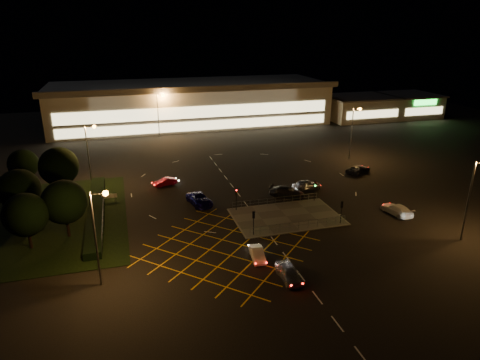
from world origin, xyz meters
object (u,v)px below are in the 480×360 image
object	(u,v)px
signal_sw	(254,218)
signal_nw	(236,195)
car_near_silver	(289,273)
car_far_dkgrey	(287,192)
car_circ_red	(165,182)
car_east_grey	(358,169)
car_approach_white	(397,209)
car_left_blue	(200,200)
car_queue_white	(257,254)
signal_ne	(315,187)
signal_se	(342,207)
car_right_silver	(307,185)

from	to	relation	value
signal_sw	signal_nw	xyz separation A→B (m)	(0.00, 7.99, 0.00)
car_near_silver	car_far_dkgrey	world-z (taller)	car_far_dkgrey
car_circ_red	car_near_silver	bearing A→B (deg)	0.31
car_east_grey	car_approach_white	distance (m)	17.68
car_left_blue	car_queue_white	bearing A→B (deg)	-90.66
signal_nw	signal_ne	size ratio (longest dim) A/B	1.00
car_near_silver	car_circ_red	size ratio (longest dim) A/B	1.19
signal_se	car_right_silver	xyz separation A→B (m)	(0.99, 12.90, -1.58)
signal_ne	car_right_silver	bearing A→B (deg)	78.61
signal_nw	car_near_silver	bearing A→B (deg)	-88.26
signal_nw	car_right_silver	xyz separation A→B (m)	(12.99, 4.91, -1.58)
car_right_silver	car_queue_white	bearing A→B (deg)	141.92
car_left_blue	car_east_grey	distance (m)	30.40
signal_nw	car_circ_red	distance (m)	15.54
car_far_dkgrey	car_circ_red	world-z (taller)	car_far_dkgrey
signal_sw	car_left_blue	xyz separation A→B (m)	(-4.56, 11.54, -1.60)
car_east_grey	signal_ne	bearing A→B (deg)	101.10
car_near_silver	car_approach_white	distance (m)	23.22
car_near_silver	car_approach_white	bearing A→B (deg)	28.43
signal_se	car_far_dkgrey	xyz separation A→B (m)	(-3.18, 10.85, -1.59)
signal_sw	car_approach_white	world-z (taller)	signal_sw
signal_nw	car_far_dkgrey	size ratio (longest dim) A/B	0.59
car_near_silver	car_left_blue	world-z (taller)	car_left_blue
signal_se	car_near_silver	bearing A→B (deg)	41.99
car_east_grey	car_left_blue	bearing A→B (deg)	76.23
car_left_blue	car_circ_red	distance (m)	10.15
car_near_silver	car_right_silver	xyz separation A→B (m)	(12.43, 23.20, 0.02)
car_near_silver	car_east_grey	bearing A→B (deg)	49.04
car_near_silver	car_left_blue	xyz separation A→B (m)	(-5.12, 21.84, 0.01)
car_right_silver	signal_nw	bearing A→B (deg)	110.41
signal_ne	car_queue_white	size ratio (longest dim) A/B	0.83
signal_se	car_east_grey	bearing A→B (deg)	-126.40
car_queue_white	car_approach_white	distance (m)	23.16
car_left_blue	car_circ_red	xyz separation A→B (m)	(-3.88, 9.37, -0.15)
car_near_silver	signal_se	bearing A→B (deg)	42.18
signal_se	car_approach_white	world-z (taller)	signal_se
car_left_blue	car_east_grey	bearing A→B (deg)	0.53
car_east_grey	car_far_dkgrey	bearing A→B (deg)	87.44
car_far_dkgrey	car_approach_white	xyz separation A→B (m)	(12.20, -10.17, -0.06)
signal_ne	signal_sw	bearing A→B (deg)	-146.35
signal_se	car_east_grey	size ratio (longest dim) A/B	0.63
signal_nw	signal_sw	bearing A→B (deg)	-90.00
signal_nw	car_right_silver	distance (m)	13.97
car_near_silver	signal_nw	bearing A→B (deg)	91.93
signal_nw	car_queue_white	bearing A→B (deg)	-95.48
car_approach_white	car_east_grey	bearing A→B (deg)	-110.99
car_queue_white	car_right_silver	distance (m)	23.32
signal_ne	car_approach_white	size ratio (longest dim) A/B	0.63
signal_nw	car_east_grey	world-z (taller)	signal_nw
car_circ_red	car_queue_white	bearing A→B (deg)	-0.65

